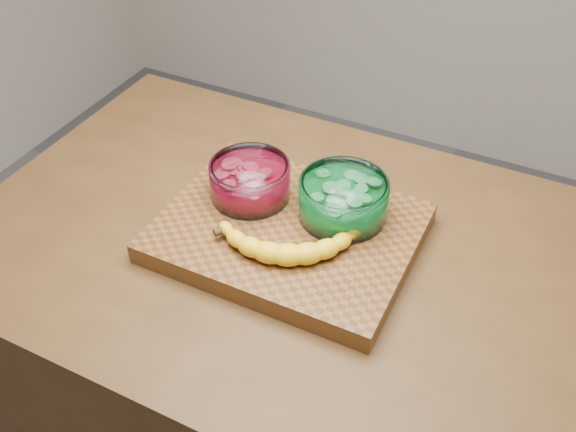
% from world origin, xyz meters
% --- Properties ---
extents(counter, '(1.20, 0.80, 0.90)m').
position_xyz_m(counter, '(0.00, 0.00, 0.45)').
color(counter, '#4D3117').
rests_on(counter, ground).
extents(cutting_board, '(0.45, 0.35, 0.04)m').
position_xyz_m(cutting_board, '(0.00, 0.00, 0.92)').
color(cutting_board, brown).
rests_on(cutting_board, counter).
extents(bowl_red, '(0.15, 0.15, 0.07)m').
position_xyz_m(bowl_red, '(-0.10, 0.04, 0.97)').
color(bowl_red, white).
rests_on(bowl_red, cutting_board).
extents(bowl_green, '(0.16, 0.16, 0.07)m').
position_xyz_m(bowl_green, '(0.08, 0.07, 0.98)').
color(bowl_green, white).
rests_on(bowl_green, cutting_board).
extents(banana, '(0.26, 0.17, 0.04)m').
position_xyz_m(banana, '(0.02, -0.04, 0.96)').
color(banana, yellow).
rests_on(banana, cutting_board).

